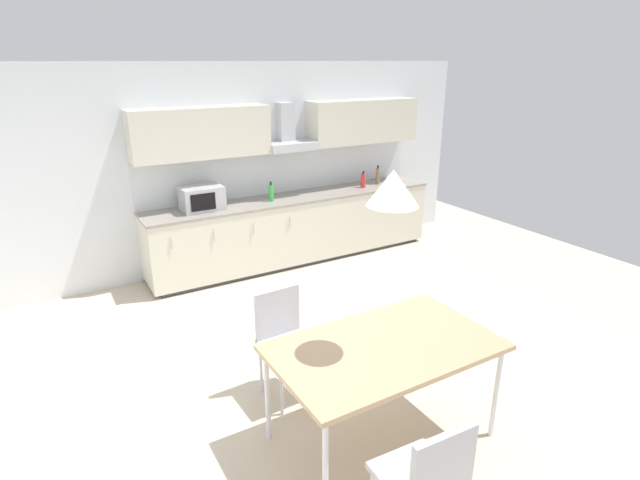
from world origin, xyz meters
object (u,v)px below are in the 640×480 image
Objects in this scene: bottle_brown at (378,176)px; bottle_green at (271,193)px; microwave at (202,198)px; bottle_red at (363,180)px; dining_table at (385,351)px; pendant_lamp at (393,188)px; chair_near_left at (428,476)px; chair_far_left at (284,333)px.

bottle_brown is 1.70m from bottle_green.
microwave is 2.27m from bottle_red.
pendant_lamp is at bearing -90.00° from dining_table.
bottle_brown is at bearing 2.12° from bottle_green.
microwave is 3.40m from pendant_lamp.
bottle_red is 4.78m from chair_near_left.
chair_far_left is (-2.44, -2.42, -0.45)m from bottle_red.
bottle_brown reaches higher than dining_table.
bottle_brown is 4.99m from chair_near_left.
bottle_green is at bearing 77.88° from pendant_lamp.
microwave is 4.16m from chair_near_left.
chair_near_left and chair_far_left have the same top height.
chair_near_left is at bearing -112.53° from pendant_lamp.
bottle_red is 0.92× the size of bottle_green.
bottle_green is at bearing 66.72° from chair_far_left.
chair_far_left is at bearing -113.28° from bottle_green.
pendant_lamp reaches higher than microwave.
chair_near_left is (-2.74, -4.14, -0.47)m from bottle_brown.
bottle_brown reaches higher than chair_far_left.
bottle_brown is at bearing 54.15° from pendant_lamp.
microwave is 0.55× the size of chair_far_left.
pendant_lamp is (-2.39, -3.31, 0.83)m from bottle_brown.
bottle_red is (2.27, -0.05, -0.04)m from microwave.
microwave is at bearing 178.70° from bottle_red.
chair_near_left is 1.58m from pendant_lamp.
microwave is at bearing 92.88° from pendant_lamp.
microwave reaches higher than bottle_green.
dining_table is at bearing -102.12° from bottle_green.
dining_table is at bearing 67.47° from chair_near_left.
bottle_brown reaches higher than chair_near_left.
dining_table is 1.12m from pendant_lamp.
dining_table is at bearing -125.85° from bottle_brown.
bottle_brown is 0.84× the size of pendant_lamp.
chair_near_left is at bearing -123.46° from bottle_brown.
chair_near_left is (-1.04, -4.08, -0.46)m from bottle_green.
bottle_red reaches higher than dining_table.
chair_near_left is at bearing -104.33° from bottle_green.
bottle_red is at bearing 57.13° from dining_table.
bottle_red is at bearing 59.07° from chair_near_left.
pendant_lamp reaches higher than bottle_red.
pendant_lamp is at bearing 67.47° from chair_near_left.
chair_far_left reaches higher than dining_table.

